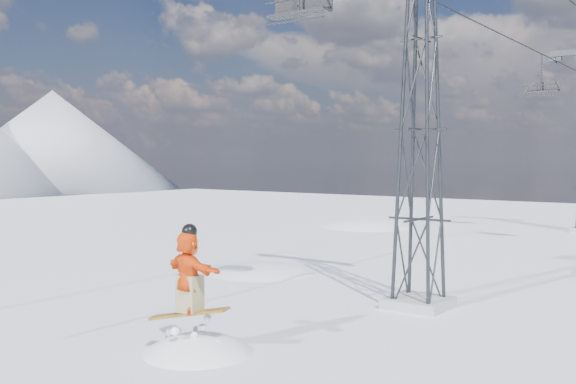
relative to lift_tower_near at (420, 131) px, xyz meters
name	(u,v)px	position (x,y,z in m)	size (l,w,h in m)	color
ground	(227,371)	(-0.80, -8.00, -5.47)	(120.00, 120.00, 0.00)	white
lift_tower_near	(420,131)	(0.00, 0.00, 0.00)	(5.20, 1.80, 11.43)	#999999
haul_cables	(530,19)	(0.00, 11.50, 5.38)	(4.46, 51.00, 0.06)	black
lift_chair_near	(300,7)	(-2.20, -3.26, 3.43)	(1.96, 0.56, 2.43)	black
lift_chair_far	(542,88)	(-2.20, 21.96, 3.37)	(2.02, 0.58, 2.51)	black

